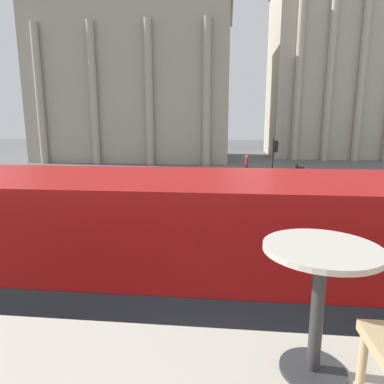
# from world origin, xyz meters

# --- Properties ---
(double_decker_bus) EXTENTS (10.82, 2.71, 4.04)m
(double_decker_bus) POSITION_xyz_m (0.65, 3.31, 2.26)
(double_decker_bus) COLOR black
(double_decker_bus) RESTS_ON ground_plane
(cafe_dining_table) EXTENTS (0.60, 0.60, 0.73)m
(cafe_dining_table) POSITION_xyz_m (0.53, -0.35, 4.07)
(cafe_dining_table) COLOR #2D2D30
(cafe_dining_table) RESTS_ON cafe_floor_slab
(plaza_building_left) EXTENTS (25.56, 16.39, 19.68)m
(plaza_building_left) POSITION_xyz_m (-12.43, 46.05, 9.84)
(plaza_building_left) COLOR #A39984
(plaza_building_left) RESTS_ON ground_plane
(plaza_building_right) EXTENTS (25.05, 16.20, 25.12)m
(plaza_building_right) POSITION_xyz_m (18.69, 52.98, 12.55)
(plaza_building_right) COLOR #B2A893
(plaza_building_right) RESTS_ON ground_plane
(traffic_light_near) EXTENTS (0.42, 0.24, 3.33)m
(traffic_light_near) POSITION_xyz_m (2.78, 11.41, 2.19)
(traffic_light_near) COLOR black
(traffic_light_near) RESTS_ON ground_plane
(traffic_light_mid) EXTENTS (0.42, 0.24, 3.90)m
(traffic_light_mid) POSITION_xyz_m (2.97, 20.00, 2.54)
(traffic_light_mid) COLOR black
(traffic_light_mid) RESTS_ON ground_plane
(car_white) EXTENTS (4.20, 1.93, 1.35)m
(car_white) POSITION_xyz_m (-0.07, 15.57, 0.70)
(car_white) COLOR black
(car_white) RESTS_ON ground_plane
(car_black) EXTENTS (4.20, 1.93, 1.35)m
(car_black) POSITION_xyz_m (-7.49, 19.07, 0.70)
(car_black) COLOR black
(car_black) RESTS_ON ground_plane
(pedestrian_yellow) EXTENTS (0.32, 0.32, 1.60)m
(pedestrian_yellow) POSITION_xyz_m (4.48, 22.42, 0.91)
(pedestrian_yellow) COLOR #282B33
(pedestrian_yellow) RESTS_ON ground_plane
(pedestrian_red) EXTENTS (0.32, 0.32, 1.79)m
(pedestrian_red) POSITION_xyz_m (1.91, 31.73, 1.04)
(pedestrian_red) COLOR #282B33
(pedestrian_red) RESTS_ON ground_plane
(pedestrian_blue) EXTENTS (0.32, 0.32, 1.66)m
(pedestrian_blue) POSITION_xyz_m (3.41, 21.95, 0.95)
(pedestrian_blue) COLOR #282B33
(pedestrian_blue) RESTS_ON ground_plane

